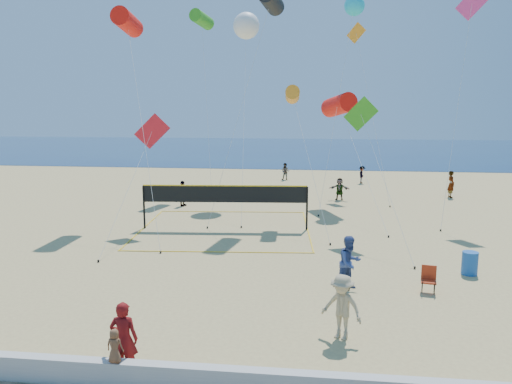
# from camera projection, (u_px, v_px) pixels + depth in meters

# --- Properties ---
(ground) EXTENTS (120.00, 120.00, 0.00)m
(ground) POSITION_uv_depth(u_px,v_px,m) (245.00, 333.00, 13.96)
(ground) COLOR tan
(ground) RESTS_ON ground
(ocean) EXTENTS (140.00, 50.00, 0.03)m
(ocean) POSITION_uv_depth(u_px,v_px,m) (304.00, 149.00, 74.63)
(ocean) COLOR navy
(ocean) RESTS_ON ground
(seawall) EXTENTS (32.00, 0.30, 0.60)m
(seawall) POSITION_uv_depth(u_px,v_px,m) (226.00, 381.00, 10.97)
(seawall) COLOR silver
(seawall) RESTS_ON ground
(woman) EXTENTS (0.68, 0.47, 1.82)m
(woman) POSITION_uv_depth(u_px,v_px,m) (124.00, 339.00, 11.61)
(woman) COLOR maroon
(woman) RESTS_ON ground
(toddler) EXTENTS (0.40, 0.27, 0.79)m
(toddler) POSITION_uv_depth(u_px,v_px,m) (115.00, 346.00, 11.10)
(toddler) COLOR brown
(toddler) RESTS_ON seawall
(bystander_a) EXTENTS (1.17, 1.13, 1.90)m
(bystander_a) POSITION_uv_depth(u_px,v_px,m) (350.00, 263.00, 17.17)
(bystander_a) COLOR #334681
(bystander_a) RESTS_ON ground
(bystander_b) EXTENTS (1.35, 1.14, 1.81)m
(bystander_b) POSITION_uv_depth(u_px,v_px,m) (342.00, 307.00, 13.49)
(bystander_b) COLOR tan
(bystander_b) RESTS_ON ground
(far_person_0) EXTENTS (0.76, 1.03, 1.63)m
(far_person_0) POSITION_uv_depth(u_px,v_px,m) (182.00, 193.00, 31.74)
(far_person_0) COLOR gray
(far_person_0) RESTS_ON ground
(far_person_1) EXTENTS (1.45, 0.69, 1.50)m
(far_person_1) POSITION_uv_depth(u_px,v_px,m) (340.00, 189.00, 33.84)
(far_person_1) COLOR gray
(far_person_1) RESTS_ON ground
(far_person_2) EXTENTS (0.56, 0.75, 1.87)m
(far_person_2) POSITION_uv_depth(u_px,v_px,m) (451.00, 184.00, 34.71)
(far_person_2) COLOR gray
(far_person_2) RESTS_ON ground
(far_person_3) EXTENTS (0.81, 0.69, 1.47)m
(far_person_3) POSITION_uv_depth(u_px,v_px,m) (285.00, 172.00, 43.12)
(far_person_3) COLOR gray
(far_person_3) RESTS_ON ground
(far_person_4) EXTENTS (0.69, 1.01, 1.44)m
(far_person_4) POSITION_uv_depth(u_px,v_px,m) (362.00, 175.00, 41.25)
(far_person_4) COLOR gray
(far_person_4) RESTS_ON ground
(camp_chair) EXTENTS (0.56, 0.68, 1.01)m
(camp_chair) POSITION_uv_depth(u_px,v_px,m) (429.00, 278.00, 16.97)
(camp_chair) COLOR #A52C12
(camp_chair) RESTS_ON ground
(trash_barrel) EXTENTS (0.61, 0.61, 0.88)m
(trash_barrel) POSITION_uv_depth(u_px,v_px,m) (470.00, 263.00, 18.78)
(trash_barrel) COLOR #1952A5
(trash_barrel) RESTS_ON ground
(volleyball_net) EXTENTS (9.29, 9.15, 2.31)m
(volleyball_net) POSITION_uv_depth(u_px,v_px,m) (225.00, 199.00, 25.61)
(volleyball_net) COLOR black
(volleyball_net) RESTS_ON ground
(kite_0) EXTENTS (4.42, 8.57, 11.51)m
(kite_0) POSITION_uv_depth(u_px,v_px,m) (127.00, 22.00, 27.29)
(kite_0) COLOR red
(kite_0) RESTS_ON ground
(kite_1) EXTENTS (3.65, 5.12, 12.68)m
(kite_1) POSITION_uv_depth(u_px,v_px,m) (271.00, 0.00, 27.34)
(kite_1) COLOR black
(kite_1) RESTS_ON ground
(kite_2) EXTENTS (2.54, 6.21, 7.41)m
(kite_2) POSITION_uv_depth(u_px,v_px,m) (293.00, 95.00, 27.02)
(kite_2) COLOR orange
(kite_2) RESTS_ON ground
(kite_3) EXTENTS (1.84, 6.29, 5.94)m
(kite_3) POSITION_uv_depth(u_px,v_px,m) (150.00, 135.00, 25.18)
(kite_3) COLOR red
(kite_3) RESTS_ON ground
(kite_4) EXTENTS (2.66, 5.75, 6.76)m
(kite_4) POSITION_uv_depth(u_px,v_px,m) (363.00, 120.00, 23.76)
(kite_4) COLOR green
(kite_4) RESTS_ON ground
(kite_5) EXTENTS (2.87, 5.12, 12.80)m
(kite_5) POSITION_uv_depth(u_px,v_px,m) (470.00, 15.00, 27.54)
(kite_5) COLOR #EB398C
(kite_5) RESTS_ON ground
(kite_6) EXTENTS (2.02, 10.43, 12.52)m
(kite_6) POSITION_uv_depth(u_px,v_px,m) (246.00, 26.00, 33.48)
(kite_6) COLOR white
(kite_6) RESTS_ON ground
(kite_7) EXTENTS (2.92, 6.83, 13.40)m
(kite_7) POSITION_uv_depth(u_px,v_px,m) (354.00, 6.00, 32.33)
(kite_7) COLOR #1CBFE6
(kite_7) RESTS_ON ground
(kite_8) EXTENTS (2.29, 5.81, 13.10)m
(kite_8) POSITION_uv_depth(u_px,v_px,m) (202.00, 20.00, 35.92)
(kite_8) COLOR green
(kite_8) RESTS_ON ground
(kite_9) EXTENTS (2.69, 7.28, 12.36)m
(kite_9) POSITION_uv_depth(u_px,v_px,m) (358.00, 44.00, 36.13)
(kite_9) COLOR orange
(kite_9) RESTS_ON ground
(kite_10) EXTENTS (3.38, 9.99, 7.16)m
(kite_10) POSITION_uv_depth(u_px,v_px,m) (339.00, 105.00, 31.55)
(kite_10) COLOR red
(kite_10) RESTS_ON ground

